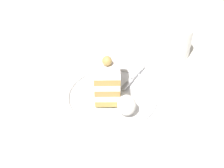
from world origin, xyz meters
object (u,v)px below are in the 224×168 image
Objects in this scene: dessert_plate at (112,97)px; fork at (133,78)px; whipped_cream_dollop at (128,105)px; drink_glass_far at (177,44)px; cake_slice at (107,79)px.

fork is (0.07, 0.05, 0.01)m from dessert_plate.
fork is (0.05, 0.11, -0.02)m from whipped_cream_dollop.
dessert_plate is 2.77× the size of drink_glass_far.
fork is (0.07, 0.04, -0.04)m from cake_slice.
dessert_plate is 0.08m from fork.
drink_glass_far is at bearing 30.49° from cake_slice.
drink_glass_far reaches higher than whipped_cream_dollop.
fork is at bearing -147.73° from drink_glass_far.
cake_slice is 0.09m from fork.
whipped_cream_dollop is 0.12m from fork.
dessert_plate is at bearing 104.79° from whipped_cream_dollop.
cake_slice reaches higher than whipped_cream_dollop.
whipped_cream_dollop reaches higher than dessert_plate.
drink_glass_far is at bearing 32.27° from fork.
whipped_cream_dollop is at bearing -75.21° from dessert_plate.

